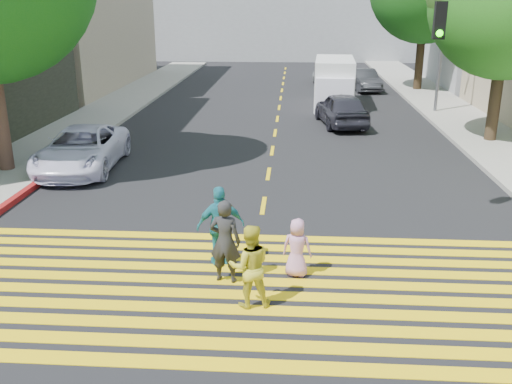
# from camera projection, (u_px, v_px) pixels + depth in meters

# --- Properties ---
(ground) EXTENTS (120.00, 120.00, 0.00)m
(ground) POSITION_uv_depth(u_px,v_px,m) (244.00, 323.00, 9.88)
(ground) COLOR black
(sidewalk_left) EXTENTS (3.00, 40.00, 0.15)m
(sidewalk_left) POSITION_uv_depth(u_px,v_px,m) (125.00, 101.00, 31.20)
(sidewalk_left) COLOR gray
(sidewalk_left) RESTS_ON ground
(sidewalk_right) EXTENTS (3.00, 60.00, 0.15)m
(sidewalk_right) POSITION_uv_depth(u_px,v_px,m) (481.00, 134.00, 23.50)
(sidewalk_right) COLOR gray
(sidewalk_right) RESTS_ON ground
(curb_red) EXTENTS (0.20, 8.00, 0.16)m
(curb_red) POSITION_uv_depth(u_px,v_px,m) (18.00, 197.00, 15.97)
(curb_red) COLOR maroon
(curb_red) RESTS_ON ground
(crosswalk) EXTENTS (13.40, 5.30, 0.01)m
(crosswalk) POSITION_uv_depth(u_px,v_px,m) (250.00, 288.00, 11.09)
(crosswalk) COLOR yellow
(crosswalk) RESTS_ON ground
(lane_line) EXTENTS (0.12, 34.40, 0.01)m
(lane_line) POSITION_uv_depth(u_px,v_px,m) (280.00, 103.00, 31.15)
(lane_line) COLOR yellow
(lane_line) RESTS_ON ground
(building_left_tan) EXTENTS (12.00, 16.00, 10.00)m
(building_left_tan) POSITION_uv_depth(u_px,v_px,m) (29.00, 6.00, 35.78)
(building_left_tan) COLOR tan
(building_left_tan) RESTS_ON ground
(pedestrian_man) EXTENTS (0.69, 0.51, 1.71)m
(pedestrian_man) POSITION_uv_depth(u_px,v_px,m) (225.00, 241.00, 11.12)
(pedestrian_man) COLOR #242426
(pedestrian_man) RESTS_ON ground
(pedestrian_woman) EXTENTS (0.86, 0.72, 1.58)m
(pedestrian_woman) POSITION_uv_depth(u_px,v_px,m) (250.00, 266.00, 10.23)
(pedestrian_woman) COLOR gold
(pedestrian_woman) RESTS_ON ground
(pedestrian_child) EXTENTS (0.66, 0.49, 1.22)m
(pedestrian_child) POSITION_uv_depth(u_px,v_px,m) (297.00, 248.00, 11.43)
(pedestrian_child) COLOR #CA88B3
(pedestrian_child) RESTS_ON ground
(pedestrian_extra) EXTENTS (1.08, 0.69, 1.71)m
(pedestrian_extra) POSITION_uv_depth(u_px,v_px,m) (221.00, 226.00, 11.87)
(pedestrian_extra) COLOR teal
(pedestrian_extra) RESTS_ON ground
(white_sedan) EXTENTS (2.55, 5.04, 1.37)m
(white_sedan) POSITION_uv_depth(u_px,v_px,m) (82.00, 149.00, 18.70)
(white_sedan) COLOR white
(white_sedan) RESTS_ON ground
(dark_car_near) EXTENTS (2.40, 4.57, 1.48)m
(dark_car_near) POSITION_uv_depth(u_px,v_px,m) (341.00, 109.00, 25.25)
(dark_car_near) COLOR #21212A
(dark_car_near) RESTS_ON ground
(silver_car) EXTENTS (2.59, 4.86, 1.34)m
(silver_car) POSITION_uv_depth(u_px,v_px,m) (329.00, 71.00, 39.23)
(silver_car) COLOR #9A9CA0
(silver_car) RESTS_ON ground
(dark_car_parked) EXTENTS (1.93, 4.09, 1.29)m
(dark_car_parked) POSITION_uv_depth(u_px,v_px,m) (364.00, 80.00, 35.17)
(dark_car_parked) COLOR black
(dark_car_parked) RESTS_ON ground
(white_van) EXTENTS (2.20, 5.27, 2.44)m
(white_van) POSITION_uv_depth(u_px,v_px,m) (334.00, 84.00, 29.71)
(white_van) COLOR silver
(white_van) RESTS_ON ground
(street_lamp) EXTENTS (1.85, 0.21, 8.17)m
(street_lamp) POSITION_uv_depth(u_px,v_px,m) (441.00, 14.00, 26.66)
(street_lamp) COLOR slate
(street_lamp) RESTS_ON ground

